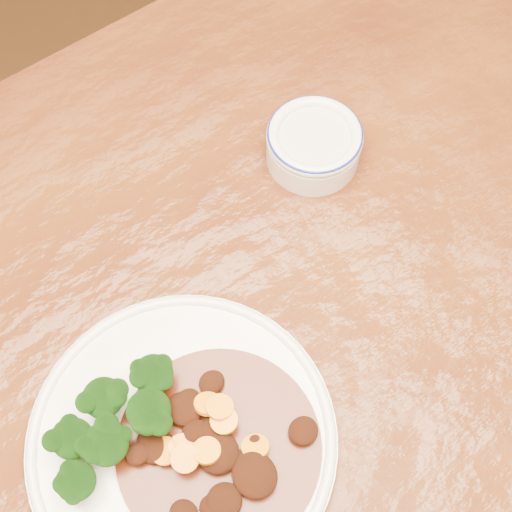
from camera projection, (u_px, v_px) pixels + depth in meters
ground at (253, 473)px, 1.39m from camera, size 4.00×4.00×0.00m
dining_table at (251, 366)px, 0.79m from camera, size 1.53×0.94×0.75m
dinner_plate at (182, 439)px, 0.66m from camera, size 0.29×0.29×0.02m
broccoli_florets at (112, 424)px, 0.64m from camera, size 0.14×0.08×0.05m
mince_stew at (215, 451)px, 0.64m from camera, size 0.19×0.19×0.03m
dip_bowl at (314, 144)px, 0.79m from camera, size 0.11×0.11×0.05m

